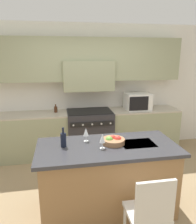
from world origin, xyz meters
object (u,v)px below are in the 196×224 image
(microwave, at_px, (137,101))
(wine_glass_near, at_px, (102,139))
(island_chair, at_px, (150,211))
(fruit_bowl, at_px, (113,141))
(oil_bottle_on_counter, at_px, (56,109))
(range_stove, at_px, (90,132))
(wine_glass_far, at_px, (86,132))
(wine_bottle, at_px, (63,139))

(microwave, distance_m, wine_glass_near, 2.21)
(island_chair, xyz_separation_m, fruit_bowl, (-0.18, 0.83, 0.45))
(island_chair, bearing_deg, oil_bottle_on_counter, 109.49)
(range_stove, distance_m, fruit_bowl, 1.82)
(island_chair, distance_m, oil_bottle_on_counter, 2.85)
(microwave, distance_m, wine_glass_far, 2.09)
(wine_glass_near, relative_size, wine_glass_far, 1.00)
(island_chair, bearing_deg, range_stove, 95.58)
(wine_glass_far, xyz_separation_m, oil_bottle_on_counter, (-0.41, 1.69, -0.08))
(range_stove, bearing_deg, island_chair, -84.42)
(microwave, height_order, island_chair, microwave)
(range_stove, distance_m, wine_glass_near, 1.97)
(microwave, bearing_deg, fruit_bowl, -118.85)
(range_stove, height_order, wine_bottle, wine_bottle)
(island_chair, bearing_deg, wine_bottle, 134.54)
(wine_glass_far, xyz_separation_m, fruit_bowl, (0.34, -0.14, -0.09))
(range_stove, height_order, microwave, microwave)
(island_chair, relative_size, wine_glass_near, 4.93)
(wine_glass_near, height_order, oil_bottle_on_counter, wine_glass_near)
(wine_glass_far, bearing_deg, oil_bottle_on_counter, 103.76)
(range_stove, relative_size, oil_bottle_on_counter, 5.65)
(wine_glass_near, distance_m, wine_glass_far, 0.32)
(island_chair, bearing_deg, microwave, 73.06)
(wine_glass_near, distance_m, fruit_bowl, 0.24)
(wine_bottle, bearing_deg, wine_glass_near, -17.00)
(island_chair, distance_m, wine_bottle, 1.29)
(wine_bottle, xyz_separation_m, oil_bottle_on_counter, (-0.11, 1.81, -0.05))
(wine_bottle, distance_m, wine_glass_far, 0.33)
(wine_bottle, xyz_separation_m, fruit_bowl, (0.65, -0.01, -0.06))
(wine_bottle, height_order, wine_glass_near, wine_bottle)
(range_stove, bearing_deg, microwave, 1.02)
(wine_bottle, height_order, wine_glass_far, wine_bottle)
(island_chair, height_order, fruit_bowl, fruit_bowl)
(island_chair, distance_m, fruit_bowl, 0.96)
(wine_glass_far, relative_size, fruit_bowl, 0.63)
(range_stove, distance_m, oil_bottle_on_counter, 0.86)
(microwave, distance_m, island_chair, 2.77)
(wine_bottle, xyz_separation_m, wine_glass_far, (0.30, 0.12, 0.03))
(wine_glass_far, height_order, oil_bottle_on_counter, wine_glass_far)
(range_stove, relative_size, wine_glass_near, 4.96)
(range_stove, bearing_deg, wine_glass_near, -93.17)
(wine_bottle, bearing_deg, island_chair, -45.46)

